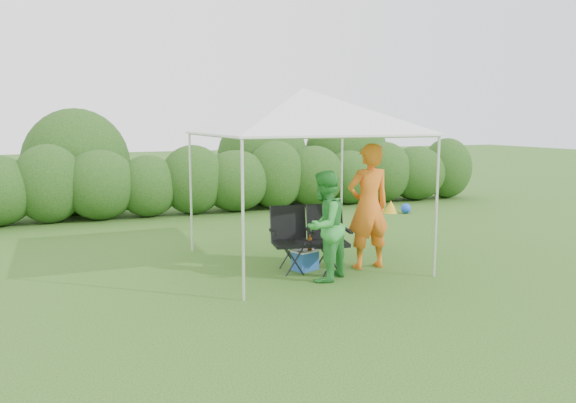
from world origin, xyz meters
name	(u,v)px	position (x,y,z in m)	size (l,w,h in m)	color
ground	(315,270)	(0.00, 0.00, 0.00)	(70.00, 70.00, 0.00)	#38631F
hedge	(218,180)	(0.10, 6.00, 0.83)	(15.88, 1.53, 1.80)	#274D18
canopy	(303,112)	(0.00, 0.50, 2.46)	(3.10, 3.10, 2.83)	silver
chair_right	(327,234)	(0.16, -0.07, 0.58)	(0.72, 0.68, 1.03)	black
chair_left	(290,235)	(-0.37, 0.15, 0.57)	(0.70, 0.65, 1.00)	black
man	(368,206)	(0.83, -0.18, 0.99)	(0.72, 0.47, 1.97)	orange
woman	(324,226)	(-0.12, -0.54, 0.81)	(0.78, 0.61, 1.61)	green
cooler	(305,260)	(-0.14, 0.08, 0.16)	(0.45, 0.39, 0.32)	#215098
bottle	(310,242)	(-0.08, 0.04, 0.44)	(0.07, 0.07, 0.25)	#592D0C
lawn_toy	(395,207)	(4.18, 4.18, 0.15)	(0.62, 0.52, 0.31)	gold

